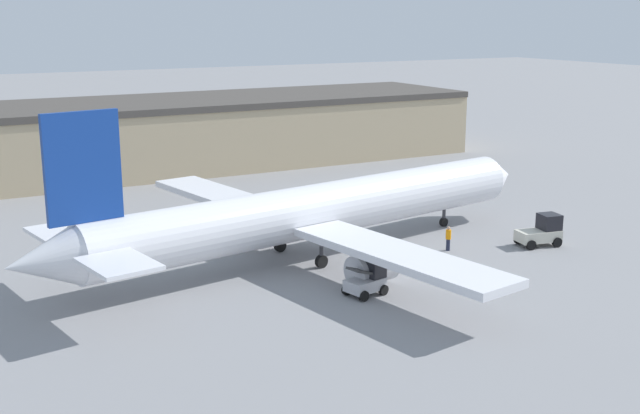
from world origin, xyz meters
name	(u,v)px	position (x,y,z in m)	size (l,w,h in m)	color
ground_plane	(320,255)	(0.00, 0.00, 0.00)	(400.00, 400.00, 0.00)	gray
terminal_building	(113,138)	(-4.81, 38.08, 3.82)	(83.96, 16.77, 7.63)	tan
airplane	(309,212)	(-1.01, -0.17, 3.31)	(43.01, 36.51, 11.66)	white
ground_crew_worker	(448,238)	(8.79, -3.56, 0.97)	(0.40, 0.40, 1.83)	#1E2338
baggage_tug	(542,231)	(15.78, -5.84, 1.08)	(3.46, 2.40, 2.37)	beige
belt_loader_truck	(367,279)	(-1.45, -8.74, 0.97)	(2.69, 2.25, 2.09)	#B2B2B7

